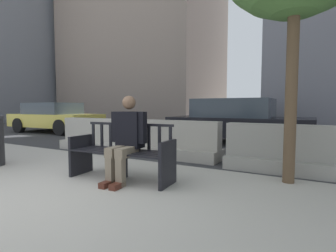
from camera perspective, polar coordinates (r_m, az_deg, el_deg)
ground_plane at (r=3.84m, az=-29.53°, el=-13.73°), size 200.00×200.00×0.00m
street_asphalt at (r=11.06m, az=12.95°, el=-1.80°), size 120.00×12.00×0.01m
street_bench at (r=4.22m, az=-10.06°, el=-6.09°), size 1.72×0.65×0.88m
seated_person at (r=4.05m, az=-9.04°, el=-2.30°), size 0.59×0.74×1.31m
jersey_barrier_centre at (r=5.86m, az=1.91°, el=-3.68°), size 2.01×0.70×0.84m
jersey_barrier_left at (r=7.19m, az=-15.55°, el=-2.36°), size 2.00×0.68×0.84m
jersey_barrier_right at (r=5.04m, az=23.97°, el=-5.35°), size 2.00×0.69×0.84m
car_taxi_near at (r=12.76m, az=-23.40°, el=1.75°), size 4.27×2.11×1.32m
car_sedan_far at (r=8.46m, az=14.80°, el=1.10°), size 4.23×2.01×1.39m
building_centre_left at (r=24.02m, az=-5.45°, el=25.67°), size 11.86×8.09×19.87m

